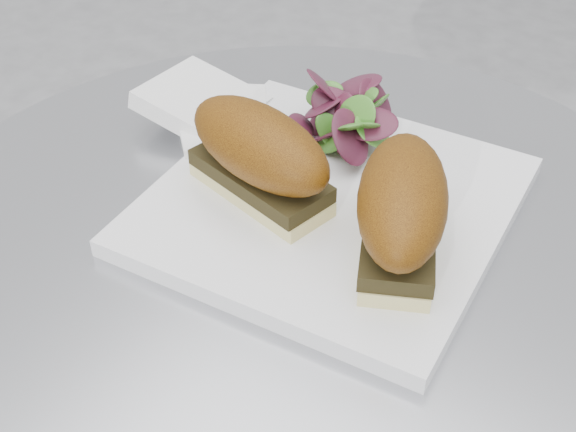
% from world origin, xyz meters
% --- Properties ---
extents(plate, '(0.31, 0.31, 0.02)m').
position_xyz_m(plate, '(-0.01, 0.06, 0.74)').
color(plate, white).
rests_on(plate, table).
extents(sandwich_left, '(0.16, 0.09, 0.08)m').
position_xyz_m(sandwich_left, '(-0.06, 0.03, 0.79)').
color(sandwich_left, '#D5CA85').
rests_on(sandwich_left, plate).
extents(sandwich_right, '(0.13, 0.16, 0.08)m').
position_xyz_m(sandwich_right, '(0.07, 0.03, 0.79)').
color(sandwich_right, '#D5CA85').
rests_on(sandwich_right, plate).
extents(salad, '(0.11, 0.11, 0.05)m').
position_xyz_m(salad, '(-0.05, 0.14, 0.77)').
color(salad, '#4B8A2D').
rests_on(salad, plate).
extents(napkin, '(0.16, 0.16, 0.02)m').
position_xyz_m(napkin, '(-0.17, 0.10, 0.74)').
color(napkin, white).
rests_on(napkin, table).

